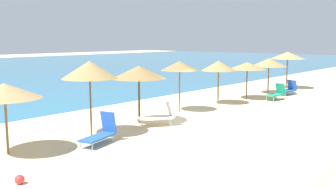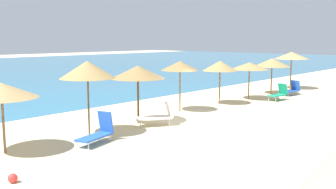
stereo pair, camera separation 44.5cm
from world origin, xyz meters
TOP-DOWN VIEW (x-y plane):
  - ground_plane at (0.00, 0.00)m, footprint 160.00×160.00m
  - beach_umbrella_2 at (-8.47, 1.67)m, footprint 2.41×2.41m
  - beach_umbrella_3 at (-5.06, 1.54)m, footprint 2.21×2.21m
  - beach_umbrella_4 at (-2.15, 1.73)m, footprint 2.46×2.46m
  - beach_umbrella_5 at (1.30, 2.14)m, footprint 2.00×2.00m
  - beach_umbrella_6 at (4.62, 1.88)m, footprint 2.05×2.05m
  - beach_umbrella_7 at (7.39, 1.53)m, footprint 2.41×2.41m
  - beach_umbrella_8 at (10.65, 1.64)m, footprint 2.50×2.50m
  - beach_umbrella_9 at (14.14, 1.81)m, footprint 2.61×2.61m
  - lounge_chair_0 at (8.37, -0.07)m, footprint 1.47×0.75m
  - lounge_chair_1 at (11.00, 0.31)m, footprint 1.56×0.90m
  - lounge_chair_2 at (-1.97, 0.68)m, footprint 1.75×1.43m
  - lounge_chair_3 at (-5.56, 0.34)m, footprint 1.69×0.99m
  - beach_ball at (-9.62, -1.18)m, footprint 0.26×0.26m

SIDE VIEW (x-z plane):
  - ground_plane at x=0.00m, z-range 0.00..0.00m
  - beach_ball at x=-9.62m, z-range 0.00..0.26m
  - lounge_chair_1 at x=11.00m, z-range -0.10..0.90m
  - lounge_chair_3 at x=-5.56m, z-range -0.15..0.98m
  - lounge_chair_2 at x=-1.97m, z-range -0.07..0.96m
  - lounge_chair_0 at x=8.37m, z-range -0.07..0.97m
  - beach_umbrella_7 at x=7.39m, z-range 0.95..3.33m
  - beach_umbrella_2 at x=-8.47m, z-range 0.94..3.35m
  - beach_umbrella_8 at x=10.65m, z-range 0.95..3.45m
  - beach_umbrella_6 at x=4.62m, z-range 0.99..3.56m
  - beach_umbrella_4 at x=-2.15m, z-range 1.02..3.67m
  - beach_umbrella_5 at x=1.30m, z-range 1.09..3.78m
  - beach_umbrella_9 at x=14.14m, z-range 1.15..4.00m
  - beach_umbrella_3 at x=-5.06m, z-range 1.15..4.14m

